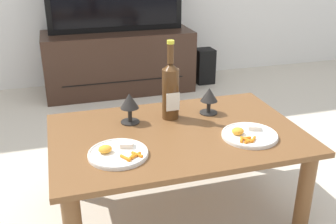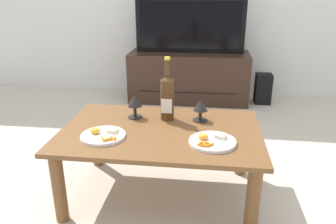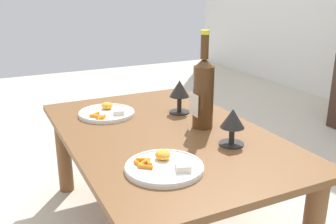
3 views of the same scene
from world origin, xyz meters
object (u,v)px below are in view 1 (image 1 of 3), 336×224
at_px(goblet_left, 129,103).
at_px(dinner_plate_right, 249,135).
at_px(dining_table, 177,146).
at_px(floor_speaker, 204,66).
at_px(dinner_plate_left, 118,153).
at_px(goblet_right, 209,97).
at_px(wine_bottle, 171,89).
at_px(tv_stand, 119,61).

xyz_separation_m(goblet_left, dinner_plate_right, (0.47, -0.30, -0.09)).
height_order(dining_table, floor_speaker, dining_table).
relative_size(goblet_left, dinner_plate_left, 0.61).
distance_m(floor_speaker, dinner_plate_right, 2.04).
height_order(dining_table, goblet_right, goblet_right).
height_order(dining_table, dinner_plate_left, dinner_plate_left).
bearing_deg(goblet_right, goblet_left, 180.00).
bearing_deg(dinner_plate_left, goblet_left, 69.78).
bearing_deg(goblet_left, wine_bottle, -0.15).
distance_m(floor_speaker, dinner_plate_left, 2.27).
bearing_deg(goblet_left, tv_stand, 82.25).
xyz_separation_m(goblet_left, dinner_plate_left, (-0.11, -0.30, -0.09)).
xyz_separation_m(floor_speaker, wine_bottle, (-0.83, -1.64, 0.42)).
distance_m(dining_table, dinner_plate_right, 0.33).
xyz_separation_m(tv_stand, wine_bottle, (-0.03, -1.66, 0.32)).
bearing_deg(goblet_right, wine_bottle, -179.85).
height_order(dinner_plate_left, dinner_plate_right, same).
distance_m(goblet_right, dinner_plate_left, 0.60).
height_order(dining_table, tv_stand, tv_stand).
xyz_separation_m(dining_table, wine_bottle, (0.02, 0.16, 0.22)).
bearing_deg(dinner_plate_left, tv_stand, 80.27).
xyz_separation_m(dining_table, dinner_plate_left, (-0.29, -0.14, 0.08)).
xyz_separation_m(wine_bottle, dinner_plate_left, (-0.31, -0.30, -0.14)).
bearing_deg(tv_stand, floor_speaker, -1.46).
bearing_deg(floor_speaker, goblet_left, -123.20).
bearing_deg(dinner_plate_right, tv_stand, 97.10).
xyz_separation_m(tv_stand, goblet_left, (-0.23, -1.66, 0.27)).
distance_m(dining_table, wine_bottle, 0.27).
height_order(dining_table, goblet_left, goblet_left).
bearing_deg(floor_speaker, wine_bottle, -117.93).
relative_size(tv_stand, floor_speaker, 3.95).
distance_m(dining_table, dinner_plate_left, 0.33).
bearing_deg(dining_table, goblet_right, 36.31).
height_order(goblet_right, dinner_plate_left, goblet_right).
bearing_deg(dinner_plate_right, dining_table, 154.39).
distance_m(floor_speaker, goblet_left, 1.98).
relative_size(goblet_left, dinner_plate_right, 0.60).
height_order(tv_stand, dinner_plate_right, tv_stand).
xyz_separation_m(dining_table, goblet_right, (0.22, 0.16, 0.16)).
xyz_separation_m(goblet_left, goblet_right, (0.40, -0.00, -0.01)).
relative_size(goblet_right, dinner_plate_right, 0.54).
distance_m(floor_speaker, goblet_right, 1.80).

